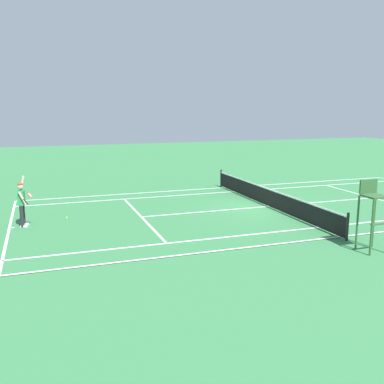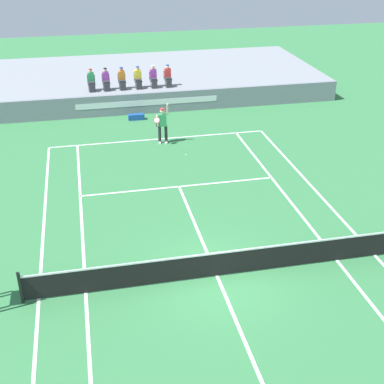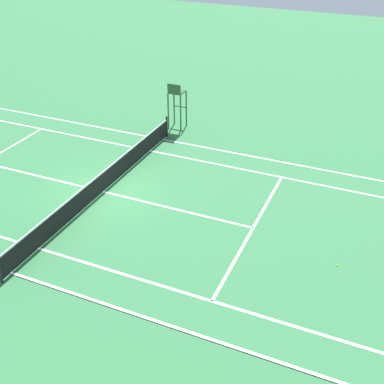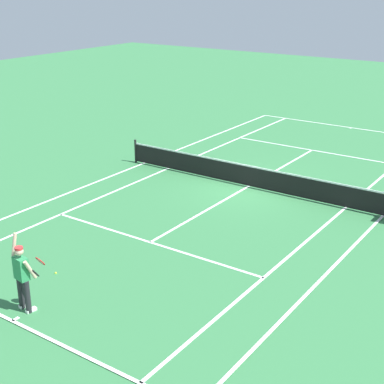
# 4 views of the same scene
# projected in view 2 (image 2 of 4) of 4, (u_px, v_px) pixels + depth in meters

# --- Properties ---
(ground_plane) EXTENTS (80.00, 80.00, 0.00)m
(ground_plane) POSITION_uv_depth(u_px,v_px,m) (217.00, 277.00, 16.76)
(ground_plane) COLOR #337542
(court) EXTENTS (11.08, 23.88, 0.03)m
(court) POSITION_uv_depth(u_px,v_px,m) (217.00, 276.00, 16.76)
(court) COLOR #337542
(court) RESTS_ON ground
(net) EXTENTS (11.98, 0.10, 1.07)m
(net) POSITION_uv_depth(u_px,v_px,m) (217.00, 263.00, 16.52)
(net) COLOR black
(net) RESTS_ON ground
(barrier_wall) EXTENTS (23.30, 0.25, 1.21)m
(barrier_wall) POSITION_uv_depth(u_px,v_px,m) (147.00, 103.00, 30.40)
(barrier_wall) COLOR gray
(barrier_wall) RESTS_ON ground
(bleacher_platform) EXTENTS (23.30, 9.89, 1.21)m
(bleacher_platform) POSITION_uv_depth(u_px,v_px,m) (137.00, 79.00, 34.78)
(bleacher_platform) COLOR gray
(bleacher_platform) RESTS_ON ground
(spectator_seated_0) EXTENTS (0.44, 0.60, 1.27)m
(spectator_seated_0) POSITION_uv_depth(u_px,v_px,m) (91.00, 80.00, 30.16)
(spectator_seated_0) COLOR #474C56
(spectator_seated_0) RESTS_ON bleacher_platform
(spectator_seated_1) EXTENTS (0.44, 0.60, 1.27)m
(spectator_seated_1) POSITION_uv_depth(u_px,v_px,m) (106.00, 80.00, 30.31)
(spectator_seated_1) COLOR #474C56
(spectator_seated_1) RESTS_ON bleacher_platform
(spectator_seated_2) EXTENTS (0.44, 0.60, 1.27)m
(spectator_seated_2) POSITION_uv_depth(u_px,v_px,m) (122.00, 79.00, 30.48)
(spectator_seated_2) COLOR #474C56
(spectator_seated_2) RESTS_ON bleacher_platform
(spectator_seated_3) EXTENTS (0.44, 0.60, 1.27)m
(spectator_seated_3) POSITION_uv_depth(u_px,v_px,m) (138.00, 78.00, 30.66)
(spectator_seated_3) COLOR #474C56
(spectator_seated_3) RESTS_ON bleacher_platform
(spectator_seated_4) EXTENTS (0.44, 0.60, 1.27)m
(spectator_seated_4) POSITION_uv_depth(u_px,v_px,m) (154.00, 77.00, 30.83)
(spectator_seated_4) COLOR #474C56
(spectator_seated_4) RESTS_ON bleacher_platform
(spectator_seated_5) EXTENTS (0.44, 0.60, 1.27)m
(spectator_seated_5) POSITION_uv_depth(u_px,v_px,m) (168.00, 76.00, 30.99)
(spectator_seated_5) COLOR #474C56
(spectator_seated_5) RESTS_ON bleacher_platform
(tennis_player) EXTENTS (0.81, 0.62, 2.08)m
(tennis_player) POSITION_uv_depth(u_px,v_px,m) (162.00, 125.00, 26.15)
(tennis_player) COLOR #232328
(tennis_player) RESTS_ON ground
(tennis_ball) EXTENTS (0.07, 0.07, 0.07)m
(tennis_ball) POSITION_uv_depth(u_px,v_px,m) (186.00, 155.00, 25.22)
(tennis_ball) COLOR #D1E533
(tennis_ball) RESTS_ON ground
(equipment_bag) EXTENTS (0.90, 0.33, 0.32)m
(equipment_bag) POSITION_uv_depth(u_px,v_px,m) (136.00, 117.00, 29.62)
(equipment_bag) COLOR #194799
(equipment_bag) RESTS_ON ground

